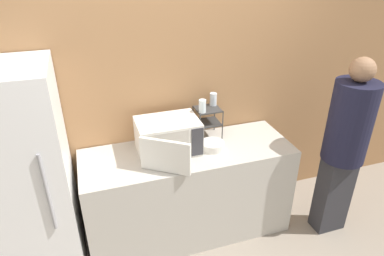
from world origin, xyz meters
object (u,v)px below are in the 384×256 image
Objects in this scene: dish_rack at (208,117)px; glass_front_left at (202,106)px; refrigerator at (23,180)px; glass_back_right at (213,99)px; microwave at (168,137)px; person at (345,142)px; bowl at (213,146)px.

glass_front_left is at bearing -141.41° from dish_rack.
glass_back_right is at bearing 9.19° from refrigerator.
dish_rack is 2.43× the size of glass_front_left.
glass_back_right is at bearing 23.13° from microwave.
microwave is 0.35× the size of refrigerator.
glass_back_right is 1.69m from refrigerator.
microwave is 0.56m from glass_back_right.
person is at bearing -8.16° from refrigerator.
dish_rack is at bearing 7.58° from refrigerator.
microwave is 2.19× the size of dish_rack.
refrigerator reaches higher than bowl.
person reaches higher than glass_back_right.
bowl is at bearing -11.49° from microwave.
glass_back_right is 0.57× the size of bowl.
glass_back_right reaches higher than dish_rack.
glass_back_right is at bearing 146.97° from person.
glass_back_right is (0.15, 0.12, 0.00)m from glass_front_left.
glass_front_left is at bearing 103.07° from bowl.
refrigerator reaches higher than glass_front_left.
refrigerator reaches higher than person.
refrigerator reaches higher than dish_rack.
microwave is 0.36× the size of person.
glass_back_right is (0.07, 0.06, 0.14)m from dish_rack.
glass_front_left and glass_back_right have the same top height.
dish_rack is at bearing 20.06° from microwave.
glass_back_right is at bearing 38.09° from dish_rack.
dish_rack is at bearing 151.07° from person.
glass_front_left reaches higher than dish_rack.
bowl is (-0.11, -0.28, -0.31)m from glass_back_right.
bowl is 1.15m from person.
bowl is at bearing -98.70° from dish_rack.
glass_front_left is 1.53m from refrigerator.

